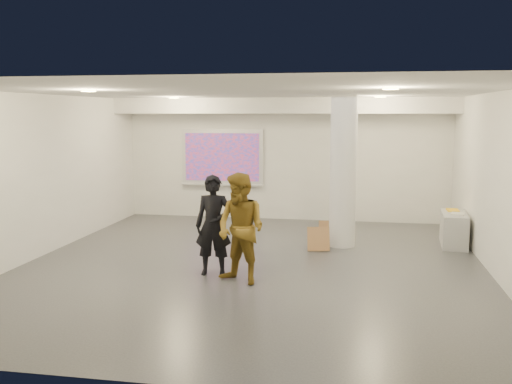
% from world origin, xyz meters
% --- Properties ---
extents(floor, '(8.00, 9.00, 0.01)m').
position_xyz_m(floor, '(0.00, 0.00, 0.00)').
color(floor, '#373A3E').
rests_on(floor, ground).
extents(ceiling, '(8.00, 9.00, 0.01)m').
position_xyz_m(ceiling, '(0.00, 0.00, 3.00)').
color(ceiling, silver).
rests_on(ceiling, floor).
extents(wall_back, '(8.00, 0.01, 3.00)m').
position_xyz_m(wall_back, '(0.00, 4.50, 1.50)').
color(wall_back, silver).
rests_on(wall_back, floor).
extents(wall_front, '(8.00, 0.01, 3.00)m').
position_xyz_m(wall_front, '(0.00, -4.50, 1.50)').
color(wall_front, silver).
rests_on(wall_front, floor).
extents(wall_left, '(0.01, 9.00, 3.00)m').
position_xyz_m(wall_left, '(-4.00, 0.00, 1.50)').
color(wall_left, silver).
rests_on(wall_left, floor).
extents(wall_right, '(0.01, 9.00, 3.00)m').
position_xyz_m(wall_right, '(4.00, 0.00, 1.50)').
color(wall_right, silver).
rests_on(wall_right, floor).
extents(soffit_band, '(8.00, 1.10, 0.36)m').
position_xyz_m(soffit_band, '(0.00, 3.95, 2.82)').
color(soffit_band, silver).
rests_on(soffit_band, ceiling).
extents(downlight_nw, '(0.22, 0.22, 0.02)m').
position_xyz_m(downlight_nw, '(-2.20, 2.50, 2.98)').
color(downlight_nw, '#FFE683').
rests_on(downlight_nw, ceiling).
extents(downlight_ne, '(0.22, 0.22, 0.02)m').
position_xyz_m(downlight_ne, '(2.20, 2.50, 2.98)').
color(downlight_ne, '#FFE683').
rests_on(downlight_ne, ceiling).
extents(downlight_sw, '(0.22, 0.22, 0.02)m').
position_xyz_m(downlight_sw, '(-2.20, -1.50, 2.98)').
color(downlight_sw, '#FFE683').
rests_on(downlight_sw, ceiling).
extents(downlight_se, '(0.22, 0.22, 0.02)m').
position_xyz_m(downlight_se, '(2.20, -1.50, 2.98)').
color(downlight_se, '#FFE683').
rests_on(downlight_se, ceiling).
extents(column, '(0.52, 0.52, 3.00)m').
position_xyz_m(column, '(1.50, 1.80, 1.50)').
color(column, white).
rests_on(column, floor).
extents(projection_screen, '(2.10, 0.13, 1.42)m').
position_xyz_m(projection_screen, '(-1.60, 4.45, 1.53)').
color(projection_screen, silver).
rests_on(projection_screen, wall_back).
extents(credenza, '(0.56, 1.17, 0.67)m').
position_xyz_m(credenza, '(3.72, 2.23, 0.33)').
color(credenza, '#9EA1A3').
rests_on(credenza, floor).
extents(papers_stack, '(0.31, 0.37, 0.02)m').
position_xyz_m(papers_stack, '(3.76, 2.11, 0.68)').
color(papers_stack, silver).
rests_on(papers_stack, credenza).
extents(postit_pad, '(0.23, 0.31, 0.03)m').
position_xyz_m(postit_pad, '(3.72, 2.49, 0.68)').
color(postit_pad, yellow).
rests_on(postit_pad, credenza).
extents(cardboard_back, '(0.48, 0.19, 0.51)m').
position_xyz_m(cardboard_back, '(1.28, 1.75, 0.26)').
color(cardboard_back, '#986E45').
rests_on(cardboard_back, floor).
extents(cardboard_front, '(0.45, 0.24, 0.47)m').
position_xyz_m(cardboard_front, '(1.07, 1.30, 0.24)').
color(cardboard_front, '#986E45').
rests_on(cardboard_front, floor).
extents(woman, '(0.63, 0.44, 1.65)m').
position_xyz_m(woman, '(-0.52, -0.65, 0.83)').
color(woman, black).
rests_on(woman, floor).
extents(man, '(1.05, 0.97, 1.74)m').
position_xyz_m(man, '(0.02, -1.03, 0.87)').
color(man, olive).
rests_on(man, floor).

